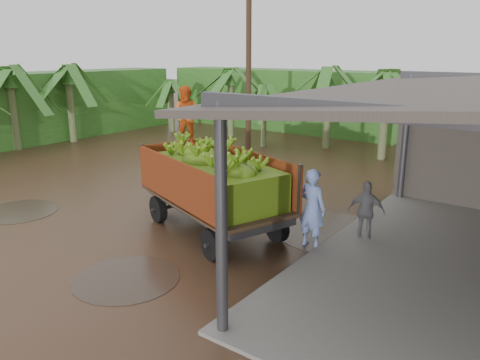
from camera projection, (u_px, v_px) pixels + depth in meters
name	position (u px, v px, depth m)	size (l,w,h in m)	color
ground	(160.00, 214.00, 13.99)	(100.00, 100.00, 0.00)	black
hedge_north	(334.00, 103.00, 27.08)	(22.00, 3.00, 3.60)	#2D661E
hedge_west	(25.00, 108.00, 24.59)	(3.00, 18.00, 3.60)	#2D661E
banana_trailer	(213.00, 181.00, 12.33)	(6.34, 3.61, 3.78)	#983815
man_blue	(312.00, 208.00, 11.41)	(0.73, 0.48, 2.00)	#7A95DF
man_grey	(366.00, 211.00, 11.87)	(0.91, 0.38, 1.56)	slate
utility_pole	(249.00, 65.00, 20.31)	(1.20, 0.24, 8.11)	#47301E
banana_plants	(185.00, 114.00, 21.83)	(25.16, 20.62, 4.13)	#2D661E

